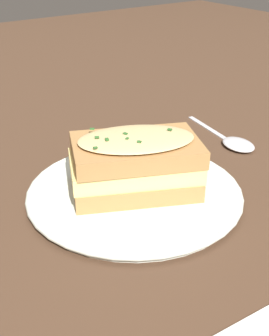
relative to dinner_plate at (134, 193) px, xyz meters
The scene contains 4 objects.
ground_plane 0.01m from the dinner_plate, 61.41° to the left, with size 2.40×2.40×0.00m, color #473021.
dinner_plate is the anchor object (origin of this frame).
sandwich 0.04m from the dinner_plate, 158.63° to the left, with size 0.17×0.14×0.07m.
spoon 0.22m from the dinner_plate, 169.83° to the right, with size 0.05×0.17×0.01m.
Camera 1 is at (0.28, 0.39, 0.30)m, focal length 50.00 mm.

